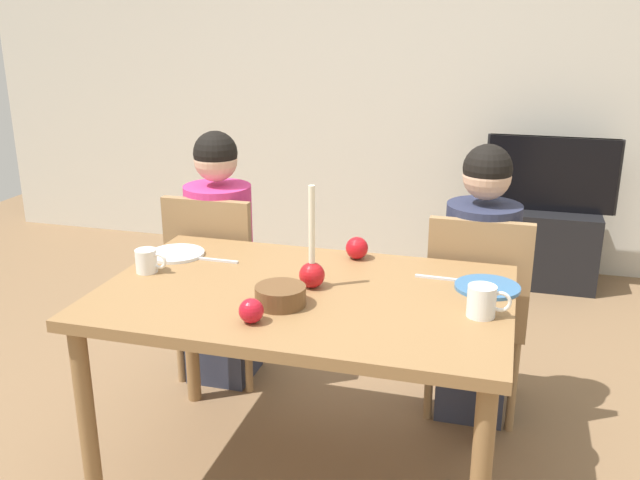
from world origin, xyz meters
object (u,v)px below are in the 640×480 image
object	(u,v)px
chair_left	(218,277)
person_right_child	(478,288)
mug_left	(147,261)
mug_right	(483,301)
bowl_walnuts	(281,296)
plate_left	(176,254)
tv	(551,174)
apple_by_left_plate	(251,311)
plate_right	(487,287)
apple_near_candle	(357,248)
candle_centerpiece	(312,267)
dining_table	(304,313)
chair_right	(477,304)
person_left_child	(221,262)
tv_stand	(544,247)

from	to	relation	value
chair_left	person_right_child	xyz separation A→B (m)	(1.15, 0.03, 0.06)
mug_left	mug_right	xyz separation A→B (m)	(1.20, -0.07, 0.01)
person_right_child	bowl_walnuts	xyz separation A→B (m)	(-0.60, -0.78, 0.21)
plate_left	mug_right	world-z (taller)	mug_right
mug_left	tv	bearing A→B (deg)	56.90
bowl_walnuts	apple_by_left_plate	distance (m)	0.16
apple_by_left_plate	plate_left	bearing A→B (deg)	135.36
plate_right	apple_near_candle	world-z (taller)	apple_near_candle
tv	candle_centerpiece	xyz separation A→B (m)	(-0.87, -2.26, 0.11)
bowl_walnuts	apple_near_candle	size ratio (longest dim) A/B	1.93
dining_table	tv	bearing A→B (deg)	68.99
chair_right	candle_centerpiece	xyz separation A→B (m)	(-0.54, -0.57, 0.31)
plate_right	dining_table	bearing A→B (deg)	-162.51
chair_left	plate_left	world-z (taller)	chair_left
chair_left	candle_centerpiece	xyz separation A→B (m)	(0.61, -0.57, 0.31)
mug_left	chair_left	bearing A→B (deg)	89.19
person_left_child	apple_by_left_plate	size ratio (longest dim) A/B	15.05
tv_stand	apple_by_left_plate	bearing A→B (deg)	-110.45
tv_stand	mug_right	world-z (taller)	mug_right
candle_centerpiece	plate_left	bearing A→B (deg)	163.81
bowl_walnuts	mug_right	bearing A→B (deg)	7.86
tv	plate_right	bearing A→B (deg)	-97.56
person_left_child	candle_centerpiece	world-z (taller)	person_left_child
dining_table	person_left_child	world-z (taller)	person_left_child
person_right_child	bowl_walnuts	world-z (taller)	person_right_child
mug_left	bowl_walnuts	xyz separation A→B (m)	(0.57, -0.15, -0.01)
tv_stand	mug_right	size ratio (longest dim) A/B	4.69
dining_table	plate_left	size ratio (longest dim) A/B	6.38
dining_table	mug_right	bearing A→B (deg)	-4.64
chair_left	mug_left	distance (m)	0.65
chair_left	bowl_walnuts	world-z (taller)	chair_left
person_left_child	mug_right	xyz separation A→B (m)	(1.19, -0.69, 0.23)
mug_left	person_left_child	bearing A→B (deg)	89.23
mug_left	bowl_walnuts	world-z (taller)	mug_left
dining_table	person_left_child	bearing A→B (deg)	132.99
candle_centerpiece	plate_right	xyz separation A→B (m)	(0.59, 0.15, -0.07)
person_left_child	bowl_walnuts	bearing A→B (deg)	-54.29
mug_right	plate_right	bearing A→B (deg)	88.72
chair_left	mug_left	bearing A→B (deg)	-90.81
mug_left	dining_table	bearing A→B (deg)	-1.64
chair_left	mug_left	xyz separation A→B (m)	(-0.01, -0.59, 0.28)
plate_left	apple_near_candle	distance (m)	0.71
dining_table	person_right_child	distance (m)	0.85
plate_left	bowl_walnuts	bearing A→B (deg)	-32.48
chair_right	apple_near_candle	distance (m)	0.59
person_left_child	plate_left	distance (m)	0.46
chair_left	chair_right	bearing A→B (deg)	0.00
person_left_child	chair_right	bearing A→B (deg)	-1.61
dining_table	mug_left	xyz separation A→B (m)	(-0.60, 0.02, 0.13)
dining_table	mug_right	distance (m)	0.61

